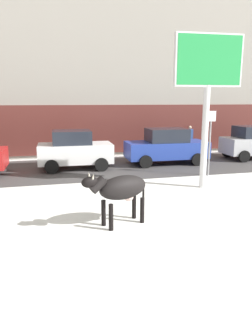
{
  "coord_description": "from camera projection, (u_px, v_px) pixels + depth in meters",
  "views": [
    {
      "loc": [
        -3.05,
        -6.75,
        3.27
      ],
      "look_at": [
        -0.58,
        3.15,
        1.1
      ],
      "focal_mm": 34.16,
      "sensor_mm": 36.0,
      "label": 1
    }
  ],
  "objects": [
    {
      "name": "ground_plane",
      "position": [
        180.0,
        237.0,
        7.8
      ],
      "size": [
        120.0,
        120.0,
        0.0
      ],
      "primitive_type": "plane",
      "color": "white"
    },
    {
      "name": "pedestrian_near_billboard",
      "position": [
        189.0,
        140.0,
        19.81
      ],
      "size": [
        0.36,
        0.24,
        1.73
      ],
      "color": "#282833",
      "rests_on": "ground"
    },
    {
      "name": "car_blue_sedan",
      "position": [
        166.0,
        146.0,
        16.65
      ],
      "size": [
        4.25,
        2.07,
        1.84
      ],
      "color": "#233D9E",
      "rests_on": "ground"
    },
    {
      "name": "cow_black",
      "position": [
        121.0,
        189.0,
        8.37
      ],
      "size": [
        1.92,
        1.02,
        1.54
      ],
      "color": "black",
      "rests_on": "ground"
    },
    {
      "name": "car_white_hatchback",
      "position": [
        75.0,
        150.0,
        15.37
      ],
      "size": [
        3.54,
        2.0,
        1.86
      ],
      "color": "white",
      "rests_on": "ground"
    },
    {
      "name": "road_strip",
      "position": [
        111.0,
        167.0,
        15.96
      ],
      "size": [
        60.0,
        5.6,
        0.01
      ],
      "primitive_type": "cube",
      "color": "#423F3F",
      "rests_on": "ground"
    },
    {
      "name": "street_sign",
      "position": [
        210.0,
        138.0,
        13.82
      ],
      "size": [
        0.44,
        0.08,
        2.82
      ],
      "color": "gray",
      "rests_on": "ground"
    },
    {
      "name": "building_facade",
      "position": [
        91.0,
        49.0,
        20.58
      ],
      "size": [
        44.0,
        6.1,
        13.0
      ],
      "color": "gray",
      "rests_on": "ground"
    },
    {
      "name": "billboard",
      "position": [
        208.0,
        70.0,
        11.35
      ],
      "size": [
        2.53,
        0.34,
        5.56
      ],
      "color": "silver",
      "rests_on": "ground"
    }
  ]
}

